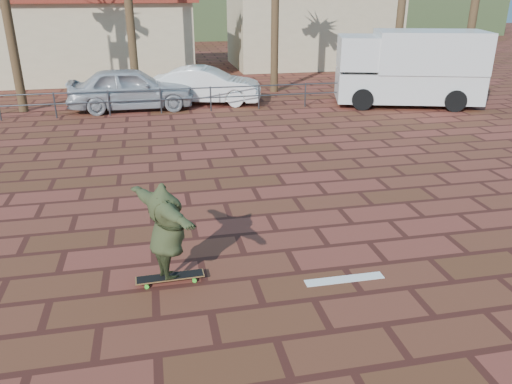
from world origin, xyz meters
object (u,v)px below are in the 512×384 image
car_silver (131,88)px  car_white (206,85)px  skateboarder (167,231)px  campervan (410,67)px  longboard (170,277)px

car_silver → car_white: size_ratio=1.08×
car_silver → car_white: car_silver is taller
skateboarder → campervan: campervan is taller
car_silver → car_white: (3.13, 0.53, -0.09)m
car_silver → skateboarder: bearing=-176.8°
car_silver → longboard: bearing=-176.8°
longboard → car_silver: (-0.89, 13.67, 0.77)m
campervan → skateboarder: bearing=-114.8°
car_white → skateboarder: bearing=-174.1°
longboard → car_white: bearing=79.1°
longboard → skateboarder: size_ratio=0.55×
longboard → car_white: car_white is taller
campervan → car_white: size_ratio=1.36×
skateboarder → car_silver: size_ratio=0.42×
skateboarder → campervan: (10.63, 12.16, 0.64)m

